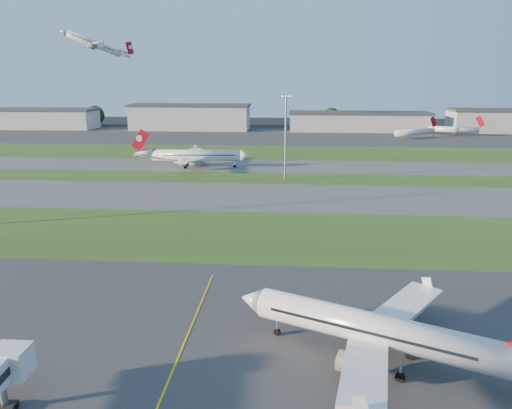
# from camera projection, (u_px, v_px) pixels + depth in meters

# --- Properties ---
(ground) EXTENTS (700.00, 700.00, 0.00)m
(ground) POSITION_uv_depth(u_px,v_px,m) (118.00, 386.00, 51.54)
(ground) COLOR black
(ground) RESTS_ON ground
(apron_near) EXTENTS (300.00, 70.00, 0.01)m
(apron_near) POSITION_uv_depth(u_px,v_px,m) (118.00, 386.00, 51.54)
(apron_near) COLOR #333335
(apron_near) RESTS_ON ground
(grass_strip_a) EXTENTS (300.00, 34.00, 0.01)m
(grass_strip_a) POSITION_uv_depth(u_px,v_px,m) (206.00, 233.00, 101.76)
(grass_strip_a) COLOR #324B19
(grass_strip_a) RESTS_ON ground
(taxiway_a) EXTENTS (300.00, 32.00, 0.01)m
(taxiway_a) POSITION_uv_depth(u_px,v_px,m) (227.00, 196.00, 133.63)
(taxiway_a) COLOR #515154
(taxiway_a) RESTS_ON ground
(grass_strip_b) EXTENTS (300.00, 18.00, 0.01)m
(grass_strip_b) POSITION_uv_depth(u_px,v_px,m) (238.00, 178.00, 157.77)
(grass_strip_b) COLOR #324B19
(grass_strip_b) RESTS_ON ground
(taxiway_b) EXTENTS (300.00, 26.00, 0.01)m
(taxiway_b) POSITION_uv_depth(u_px,v_px,m) (245.00, 166.00, 179.02)
(taxiway_b) COLOR #515154
(taxiway_b) RESTS_ON ground
(grass_strip_c) EXTENTS (300.00, 40.00, 0.01)m
(grass_strip_c) POSITION_uv_depth(u_px,v_px,m) (252.00, 152.00, 210.89)
(grass_strip_c) COLOR #324B19
(grass_strip_c) RESTS_ON ground
(apron_far) EXTENTS (400.00, 80.00, 0.01)m
(apron_far) POSITION_uv_depth(u_px,v_px,m) (262.00, 136.00, 268.83)
(apron_far) COLOR #333335
(apron_far) RESTS_ON ground
(yellow_line) EXTENTS (0.25, 60.00, 0.02)m
(yellow_line) POSITION_uv_depth(u_px,v_px,m) (166.00, 388.00, 51.17)
(yellow_line) COLOR gold
(yellow_line) RESTS_ON ground
(airliner_parked) EXTENTS (32.87, 28.01, 11.01)m
(airliner_parked) POSITION_uv_depth(u_px,v_px,m) (380.00, 331.00, 54.78)
(airliner_parked) COLOR white
(airliner_parked) RESTS_ON ground
(airliner_taxiing) EXTENTS (38.35, 32.50, 11.96)m
(airliner_taxiing) POSITION_uv_depth(u_px,v_px,m) (195.00, 156.00, 174.61)
(airliner_taxiing) COLOR white
(airliner_taxiing) RESTS_ON ground
(airliner_departing) EXTENTS (29.28, 25.10, 10.06)m
(airliner_departing) POSITION_uv_depth(u_px,v_px,m) (95.00, 44.00, 241.20)
(airliner_departing) COLOR white
(mini_jet_near) EXTENTS (24.87, 17.13, 9.48)m
(mini_jet_near) POSITION_uv_depth(u_px,v_px,m) (415.00, 132.00, 258.27)
(mini_jet_near) COLOR white
(mini_jet_near) RESTS_ON ground
(mini_jet_far) EXTENTS (27.82, 10.78, 9.48)m
(mini_jet_far) POSITION_uv_depth(u_px,v_px,m) (454.00, 129.00, 270.48)
(mini_jet_far) COLOR white
(mini_jet_far) RESTS_ON ground
(light_mast_centre) EXTENTS (3.20, 0.70, 25.80)m
(light_mast_centre) POSITION_uv_depth(u_px,v_px,m) (286.00, 132.00, 151.04)
(light_mast_centre) COLOR gray
(light_mast_centre) RESTS_ON ground
(hangar_far_west) EXTENTS (91.80, 23.00, 12.20)m
(hangar_far_west) POSITION_uv_depth(u_px,v_px,m) (23.00, 118.00, 307.45)
(hangar_far_west) COLOR #ACAFB5
(hangar_far_west) RESTS_ON ground
(hangar_west) EXTENTS (71.40, 23.00, 15.20)m
(hangar_west) POSITION_uv_depth(u_px,v_px,m) (190.00, 117.00, 299.26)
(hangar_west) COLOR #ACAFB5
(hangar_west) RESTS_ON ground
(hangar_east) EXTENTS (81.60, 23.00, 11.20)m
(hangar_east) POSITION_uv_depth(u_px,v_px,m) (358.00, 121.00, 292.30)
(hangar_east) COLOR #ACAFB5
(hangar_east) RESTS_ON ground
(tree_west) EXTENTS (12.10, 12.10, 13.20)m
(tree_west) POSITION_uv_depth(u_px,v_px,m) (95.00, 115.00, 318.71)
(tree_west) COLOR black
(tree_west) RESTS_ON ground
(tree_mid_west) EXTENTS (9.90, 9.90, 10.80)m
(tree_mid_west) POSITION_uv_depth(u_px,v_px,m) (234.00, 119.00, 308.47)
(tree_mid_west) COLOR black
(tree_mid_west) RESTS_ON ground
(tree_mid_east) EXTENTS (11.55, 11.55, 12.60)m
(tree_mid_east) POSITION_uv_depth(u_px,v_px,m) (331.00, 117.00, 306.65)
(tree_mid_east) COLOR black
(tree_mid_east) RESTS_ON ground
(tree_east) EXTENTS (10.45, 10.45, 11.40)m
(tree_east) POSITION_uv_depth(u_px,v_px,m) (457.00, 119.00, 299.29)
(tree_east) COLOR black
(tree_east) RESTS_ON ground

